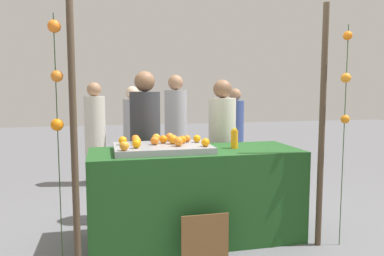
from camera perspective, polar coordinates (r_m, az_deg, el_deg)
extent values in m
plane|color=slate|center=(3.95, 0.52, -16.32)|extent=(24.00, 24.00, 0.00)
cube|color=#1E4C1E|center=(3.80, 0.53, -10.03)|extent=(2.06, 0.79, 0.90)
cube|color=gray|center=(3.63, -4.52, -3.05)|extent=(0.92, 0.62, 0.06)
sphere|color=orange|center=(3.67, -2.90, -1.74)|extent=(0.09, 0.09, 0.09)
sphere|color=orange|center=(3.53, -2.05, -2.05)|extent=(0.09, 0.09, 0.09)
sphere|color=orange|center=(3.63, -5.68, -1.91)|extent=(0.08, 0.08, 0.08)
sphere|color=orange|center=(3.80, -8.57, -1.63)|extent=(0.08, 0.08, 0.08)
sphere|color=orange|center=(3.68, -10.48, -1.89)|extent=(0.08, 0.08, 0.08)
sphere|color=orange|center=(3.51, 2.06, -2.20)|extent=(0.08, 0.08, 0.08)
sphere|color=orange|center=(3.70, -1.45, -1.78)|extent=(0.08, 0.08, 0.08)
sphere|color=orange|center=(3.63, -8.39, -1.97)|extent=(0.08, 0.08, 0.08)
sphere|color=orange|center=(3.78, 0.77, -1.63)|extent=(0.08, 0.08, 0.08)
sphere|color=orange|center=(3.33, -10.25, -2.70)|extent=(0.08, 0.08, 0.08)
sphere|color=orange|center=(3.83, -5.46, -1.49)|extent=(0.08, 0.08, 0.08)
sphere|color=orange|center=(3.72, -4.36, -1.72)|extent=(0.08, 0.08, 0.08)
sphere|color=orange|center=(3.88, -3.41, -1.37)|extent=(0.08, 0.08, 0.08)
sphere|color=orange|center=(3.45, -8.43, -2.40)|extent=(0.08, 0.08, 0.08)
sphere|color=orange|center=(3.80, -0.75, -1.62)|extent=(0.07, 0.07, 0.07)
cylinder|color=orange|center=(3.81, 6.45, -1.68)|extent=(0.07, 0.07, 0.19)
cylinder|color=yellow|center=(3.79, 6.47, -0.16)|extent=(0.04, 0.04, 0.02)
cube|color=brown|center=(3.38, 2.01, -16.50)|extent=(0.42, 0.01, 0.44)
cube|color=black|center=(3.40, 1.95, -16.42)|extent=(0.40, 0.02, 0.41)
cylinder|color=#333338|center=(4.29, -7.06, -4.34)|extent=(0.34, 0.34, 1.47)
sphere|color=brown|center=(4.22, -7.22, 7.03)|extent=(0.23, 0.23, 0.23)
cylinder|color=beige|center=(4.51, 4.56, -4.30)|extent=(0.32, 0.32, 1.39)
sphere|color=brown|center=(4.44, 4.65, 5.95)|extent=(0.22, 0.22, 0.22)
cylinder|color=beige|center=(6.05, -14.46, -1.86)|extent=(0.32, 0.32, 1.38)
sphere|color=#A87A59|center=(6.00, -14.67, 5.71)|extent=(0.22, 0.22, 0.22)
cylinder|color=#99999E|center=(6.04, -8.91, -2.00)|extent=(0.31, 0.31, 1.33)
sphere|color=beige|center=(5.99, -9.03, 5.31)|extent=(0.21, 0.21, 0.21)
cylinder|color=#99999E|center=(5.79, -2.48, -1.55)|extent=(0.34, 0.34, 1.48)
sphere|color=#A87A59|center=(5.74, -2.52, 6.92)|extent=(0.23, 0.23, 0.23)
cylinder|color=#384C8C|center=(6.36, 6.48, -1.70)|extent=(0.30, 0.30, 1.30)
sphere|color=#A87A59|center=(6.30, 6.56, 5.07)|extent=(0.20, 0.20, 0.20)
cylinder|color=#473828|center=(3.14, -17.52, -0.92)|extent=(0.06, 0.06, 2.28)
cylinder|color=#473828|center=(3.71, 19.13, 0.06)|extent=(0.06, 0.06, 2.28)
cylinder|color=#2D4C23|center=(3.17, -19.65, -2.71)|extent=(0.01, 0.01, 2.08)
sphere|color=orange|center=(3.18, -20.21, 14.30)|extent=(0.10, 0.10, 0.10)
sphere|color=orange|center=(3.14, -19.83, 7.43)|extent=(0.09, 0.09, 0.09)
sphere|color=orange|center=(3.15, -19.81, 0.47)|extent=(0.10, 0.10, 0.10)
cylinder|color=#2D4C23|center=(3.79, 22.05, -1.42)|extent=(0.01, 0.01, 2.08)
sphere|color=orange|center=(3.79, 22.57, 12.82)|extent=(0.08, 0.08, 0.08)
sphere|color=orange|center=(3.76, 22.34, 7.05)|extent=(0.09, 0.09, 0.09)
sphere|color=orange|center=(3.78, 22.24, 1.26)|extent=(0.08, 0.08, 0.08)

